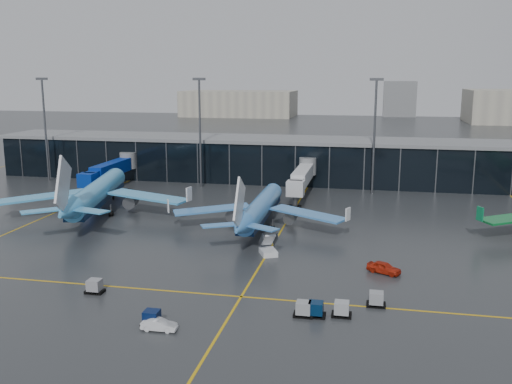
% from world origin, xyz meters
% --- Properties ---
extents(ground, '(600.00, 600.00, 0.00)m').
position_xyz_m(ground, '(0.00, 0.00, 0.00)').
color(ground, '#282B2D').
rests_on(ground, ground).
extents(terminal_pier, '(142.00, 17.00, 10.70)m').
position_xyz_m(terminal_pier, '(0.00, 62.00, 5.42)').
color(terminal_pier, black).
rests_on(terminal_pier, ground).
extents(jet_bridges, '(94.00, 27.50, 7.20)m').
position_xyz_m(jet_bridges, '(-35.00, 42.99, 4.55)').
color(jet_bridges, '#595B60').
rests_on(jet_bridges, ground).
extents(flood_masts, '(203.00, 0.50, 25.50)m').
position_xyz_m(flood_masts, '(5.00, 50.00, 13.81)').
color(flood_masts, '#595B60').
rests_on(flood_masts, ground).
extents(distant_hangars, '(260.00, 71.00, 22.00)m').
position_xyz_m(distant_hangars, '(49.94, 270.08, 8.79)').
color(distant_hangars, '#B2AD99').
rests_on(distant_hangars, ground).
extents(taxi_lines, '(220.00, 120.00, 0.02)m').
position_xyz_m(taxi_lines, '(10.00, 10.61, 0.01)').
color(taxi_lines, gold).
rests_on(taxi_lines, ground).
extents(airliner_arkefly, '(46.34, 50.33, 13.25)m').
position_xyz_m(airliner_arkefly, '(-26.44, 20.17, 6.63)').
color(airliner_arkefly, '#43A3DE').
rests_on(airliner_arkefly, ground).
extents(airliner_klm_near, '(32.17, 36.57, 11.17)m').
position_xyz_m(airliner_klm_near, '(6.02, 16.92, 5.58)').
color(airliner_klm_near, '#3D81CB').
rests_on(airliner_klm_near, ground).
extents(baggage_carts, '(35.97, 11.67, 1.70)m').
position_xyz_m(baggage_carts, '(13.36, -18.84, 0.76)').
color(baggage_carts, black).
rests_on(baggage_carts, ground).
extents(mobile_airstair, '(3.32, 3.82, 3.45)m').
position_xyz_m(mobile_airstair, '(10.24, 1.68, 0.77)').
color(mobile_airstair, white).
rests_on(mobile_airstair, ground).
extents(service_van_red, '(4.95, 3.70, 1.57)m').
position_xyz_m(service_van_red, '(26.93, -3.02, 0.79)').
color(service_van_red, '#B4220D').
rests_on(service_van_red, ground).
extents(service_van_white, '(3.83, 1.44, 1.25)m').
position_xyz_m(service_van_white, '(3.70, -25.69, 0.62)').
color(service_van_white, silver).
rests_on(service_van_white, ground).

